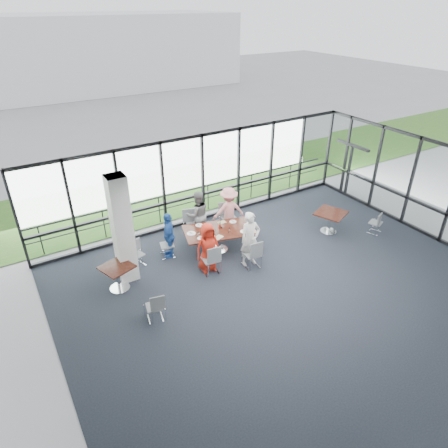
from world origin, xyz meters
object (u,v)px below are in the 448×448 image
diner_far_left (198,215)px  chair_spare_r (376,223)px  side_table_right (331,215)px  main_table (219,232)px  diner_end (169,235)px  chair_main_nl (210,259)px  diner_near_right (250,239)px  chair_spare_la (154,307)px  chair_spare_lb (136,255)px  chair_main_nr (252,254)px  structural_column (122,230)px  side_table_left (117,270)px  diner_near_left (208,247)px  diner_far_right (229,211)px  chair_main_fl (194,224)px  chair_main_fr (229,218)px  chair_main_end (167,245)px

diner_far_left → chair_spare_r: size_ratio=2.10×
side_table_right → diner_far_left: bearing=152.5°
main_table → diner_end: 1.59m
main_table → chair_main_nl: 1.26m
diner_near_right → chair_spare_la: 3.54m
diner_far_left → diner_end: 1.45m
chair_spare_lb → chair_spare_la: bearing=63.6°
chair_spare_lb → chair_spare_r: (7.74, -2.39, -0.00)m
chair_main_nr → structural_column: bearing=162.8°
structural_column → chair_spare_r: structural_column is taller
chair_main_nl → structural_column: bearing=161.9°
structural_column → diner_near_right: bearing=-20.3°
side_table_left → diner_far_left: 3.50m
structural_column → chair_main_nr: size_ratio=3.49×
chair_spare_la → chair_spare_r: (8.18, 0.04, 0.00)m
diner_near_left → chair_main_nl: size_ratio=1.68×
diner_far_right → chair_main_fl: (-1.16, 0.37, -0.36)m
side_table_right → structural_column: bearing=170.8°
chair_main_nl → main_table: bearing=54.5°
side_table_right → chair_main_fr: chair_main_fr is taller
side_table_right → diner_near_right: (-3.45, -0.15, 0.23)m
diner_end → diner_near_left: bearing=51.5°
chair_main_nr → diner_near_left: bearing=160.7°
chair_spare_la → chair_main_nr: bearing=22.4°
chair_main_fl → chair_spare_lb: bearing=33.2°
diner_end → chair_main_nr: 2.61m
chair_main_nl → diner_near_left: bearing=92.2°
diner_end → chair_spare_lb: size_ratio=1.89×
structural_column → chair_spare_la: size_ratio=4.03×
diner_far_left → chair_spare_la: 4.17m
chair_main_fr → chair_spare_la: 4.88m
structural_column → chair_main_fl: bearing=21.2°
chair_main_end → chair_spare_la: (-1.45, -2.44, -0.02)m
diner_far_right → diner_end: 2.37m
chair_main_nr → chair_spare_r: bearing=-0.9°
diner_far_left → diner_end: diner_far_left is taller
main_table → chair_main_fl: bearing=120.2°
chair_main_nl → chair_spare_la: bearing=-148.0°
side_table_left → structural_column: bearing=43.0°
chair_spare_lb → diner_far_right: bearing=168.3°
main_table → chair_spare_lb: size_ratio=3.04×
chair_main_end → chair_spare_r: (6.73, -2.39, -0.02)m
diner_near_left → diner_end: (-0.67, 1.25, -0.02)m
side_table_left → chair_main_nr: bearing=-15.6°
structural_column → diner_far_left: size_ratio=1.91×
diner_end → chair_main_end: 0.35m
chair_main_nl → chair_main_nr: size_ratio=1.01×
diner_far_left → chair_main_nl: 2.15m
main_table → side_table_left: (-3.40, -0.26, -0.03)m
main_table → diner_far_left: bearing=114.6°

